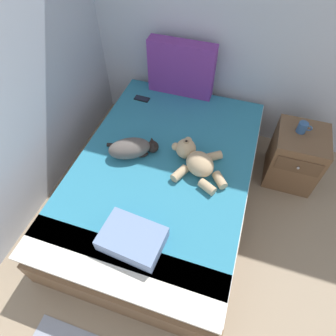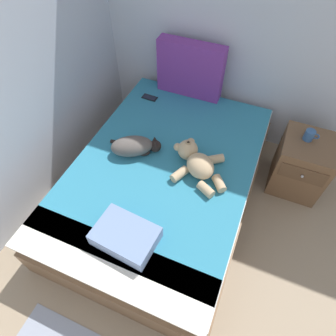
{
  "view_description": "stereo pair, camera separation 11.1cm",
  "coord_description": "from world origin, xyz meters",
  "px_view_note": "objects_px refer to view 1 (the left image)",
  "views": [
    {
      "loc": [
        1.54,
        2.1,
        2.27
      ],
      "look_at": [
        1.11,
        3.4,
        0.57
      ],
      "focal_mm": 30.81,
      "sensor_mm": 36.0,
      "label": 1
    },
    {
      "loc": [
        1.64,
        2.13,
        2.27
      ],
      "look_at": [
        1.11,
        3.4,
        0.57
      ],
      "focal_mm": 30.81,
      "sensor_mm": 36.0,
      "label": 2
    }
  ],
  "objects_px": {
    "throw_pillow": "(132,239)",
    "cell_phone": "(142,99)",
    "patterned_cushion": "(181,69)",
    "nightstand": "(295,157)",
    "teddy_bear": "(196,160)",
    "bed": "(164,182)",
    "cat": "(132,148)",
    "mug": "(303,127)"
  },
  "relations": [
    {
      "from": "bed",
      "to": "cat",
      "type": "distance_m",
      "value": 0.42
    },
    {
      "from": "cat",
      "to": "mug",
      "type": "xyz_separation_m",
      "value": [
        1.3,
        0.65,
        0.03
      ]
    },
    {
      "from": "throw_pillow",
      "to": "cell_phone",
      "type": "bearing_deg",
      "value": 109.2
    },
    {
      "from": "patterned_cushion",
      "to": "throw_pillow",
      "type": "distance_m",
      "value": 1.67
    },
    {
      "from": "cat",
      "to": "teddy_bear",
      "type": "distance_m",
      "value": 0.52
    },
    {
      "from": "bed",
      "to": "nightstand",
      "type": "relative_size",
      "value": 3.82
    },
    {
      "from": "teddy_bear",
      "to": "cell_phone",
      "type": "bearing_deg",
      "value": 137.08
    },
    {
      "from": "cat",
      "to": "cell_phone",
      "type": "bearing_deg",
      "value": 105.38
    },
    {
      "from": "teddy_bear",
      "to": "mug",
      "type": "height_order",
      "value": "teddy_bear"
    },
    {
      "from": "bed",
      "to": "throw_pillow",
      "type": "distance_m",
      "value": 0.76
    },
    {
      "from": "teddy_bear",
      "to": "throw_pillow",
      "type": "xyz_separation_m",
      "value": [
        -0.22,
        -0.76,
        -0.02
      ]
    },
    {
      "from": "cat",
      "to": "teddy_bear",
      "type": "xyz_separation_m",
      "value": [
        0.52,
        0.04,
        0.0
      ]
    },
    {
      "from": "bed",
      "to": "cat",
      "type": "bearing_deg",
      "value": 175.28
    },
    {
      "from": "mug",
      "to": "patterned_cushion",
      "type": "bearing_deg",
      "value": 166.16
    },
    {
      "from": "patterned_cushion",
      "to": "cell_phone",
      "type": "distance_m",
      "value": 0.48
    },
    {
      "from": "throw_pillow",
      "to": "mug",
      "type": "height_order",
      "value": "mug"
    },
    {
      "from": "throw_pillow",
      "to": "nightstand",
      "type": "xyz_separation_m",
      "value": [
        1.04,
        1.33,
        -0.27
      ]
    },
    {
      "from": "cell_phone",
      "to": "nightstand",
      "type": "bearing_deg",
      "value": -3.38
    },
    {
      "from": "patterned_cushion",
      "to": "cat",
      "type": "height_order",
      "value": "patterned_cushion"
    },
    {
      "from": "patterned_cushion",
      "to": "teddy_bear",
      "type": "bearing_deg",
      "value": -66.57
    },
    {
      "from": "patterned_cushion",
      "to": "cell_phone",
      "type": "xyz_separation_m",
      "value": [
        -0.33,
        -0.23,
        -0.26
      ]
    },
    {
      "from": "patterned_cushion",
      "to": "nightstand",
      "type": "distance_m",
      "value": 1.34
    },
    {
      "from": "cell_phone",
      "to": "mug",
      "type": "height_order",
      "value": "mug"
    },
    {
      "from": "patterned_cushion",
      "to": "cat",
      "type": "bearing_deg",
      "value": -98.18
    },
    {
      "from": "bed",
      "to": "throw_pillow",
      "type": "bearing_deg",
      "value": -87.7
    },
    {
      "from": "nightstand",
      "to": "mug",
      "type": "xyz_separation_m",
      "value": [
        -0.04,
        0.04,
        0.32
      ]
    },
    {
      "from": "patterned_cushion",
      "to": "throw_pillow",
      "type": "bearing_deg",
      "value": -84.2
    },
    {
      "from": "patterned_cushion",
      "to": "cat",
      "type": "distance_m",
      "value": 0.96
    },
    {
      "from": "bed",
      "to": "cell_phone",
      "type": "distance_m",
      "value": 0.9
    },
    {
      "from": "bed",
      "to": "throw_pillow",
      "type": "height_order",
      "value": "throw_pillow"
    },
    {
      "from": "cat",
      "to": "teddy_bear",
      "type": "height_order",
      "value": "teddy_bear"
    },
    {
      "from": "cell_phone",
      "to": "throw_pillow",
      "type": "distance_m",
      "value": 1.51
    },
    {
      "from": "nightstand",
      "to": "mug",
      "type": "relative_size",
      "value": 4.56
    },
    {
      "from": "cell_phone",
      "to": "cat",
      "type": "bearing_deg",
      "value": -74.62
    },
    {
      "from": "cell_phone",
      "to": "throw_pillow",
      "type": "xyz_separation_m",
      "value": [
        0.5,
        -1.42,
        0.05
      ]
    },
    {
      "from": "throw_pillow",
      "to": "patterned_cushion",
      "type": "bearing_deg",
      "value": 95.8
    },
    {
      "from": "throw_pillow",
      "to": "mug",
      "type": "bearing_deg",
      "value": 53.97
    },
    {
      "from": "cell_phone",
      "to": "mug",
      "type": "bearing_deg",
      "value": -2.11
    },
    {
      "from": "cat",
      "to": "nightstand",
      "type": "distance_m",
      "value": 1.5
    },
    {
      "from": "patterned_cushion",
      "to": "teddy_bear",
      "type": "xyz_separation_m",
      "value": [
        0.39,
        -0.9,
        -0.19
      ]
    },
    {
      "from": "bed",
      "to": "patterned_cushion",
      "type": "xyz_separation_m",
      "value": [
        -0.14,
        0.96,
        0.51
      ]
    },
    {
      "from": "nightstand",
      "to": "cell_phone",
      "type": "bearing_deg",
      "value": 176.62
    }
  ]
}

